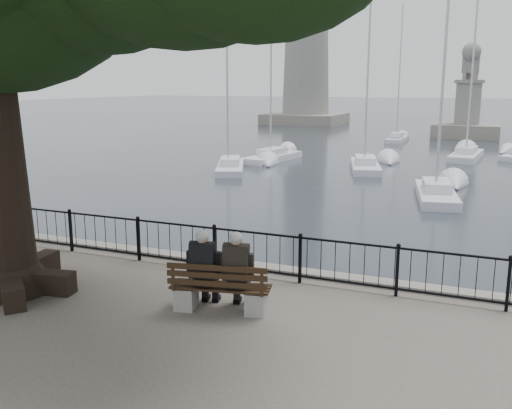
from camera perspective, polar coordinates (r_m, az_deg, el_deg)
The scene contains 13 objects.
harbor at distance 13.10m, azimuth 0.85°, elevation -8.60°, with size 260.00×260.00×1.20m.
railing at distance 12.32m, azimuth -0.00°, elevation -4.74°, with size 22.06×0.06×1.00m.
bench at distance 10.57m, azimuth -3.61°, elevation -8.91°, with size 1.91×0.92×0.97m.
person_left at distance 10.62m, azimuth -5.10°, elevation -6.72°, with size 0.53×0.82×1.54m.
person_right at distance 10.47m, azimuth -1.79°, elevation -6.95°, with size 0.53×0.82×1.54m.
lighthouse at distance 74.23m, azimuth 5.13°, elevation 17.36°, with size 9.33×9.33×28.76m.
lion_monument at distance 58.44m, azimuth 20.38°, elevation 8.47°, with size 6.02×6.02×8.87m.
sailboat_a at distance 33.80m, azimuth -2.59°, elevation 3.85°, with size 3.49×5.54×10.09m.
sailboat_b at distance 34.86m, azimuth 10.87°, elevation 3.93°, with size 2.99×5.89×11.15m.
sailboat_c at distance 26.88m, azimuth 17.57°, elevation 1.18°, with size 2.54×5.84×10.58m.
sailboat_e at distance 38.37m, azimuth 1.63°, elevation 4.92°, with size 2.49×5.89×12.68m.
sailboat_f at distance 41.88m, azimuth 20.27°, elevation 4.74°, with size 2.15×6.12×11.57m.
sailboat_h at distance 52.72m, azimuth 13.90°, elevation 6.54°, with size 1.35×4.70×11.87m.
Camera 1 is at (4.55, -8.38, 4.12)m, focal length 40.00 mm.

